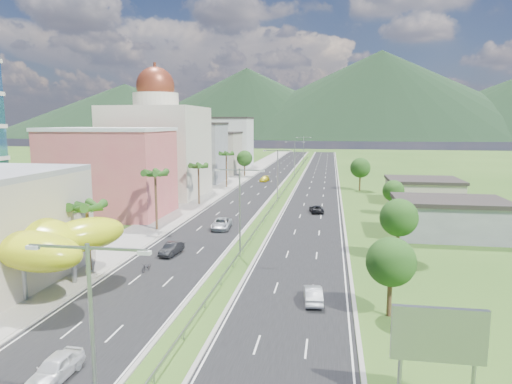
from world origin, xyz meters
The scene contains 36 objects.
ground centered at (0.00, 0.00, 0.00)m, with size 500.00×500.00×0.00m, color #2D5119.
road_left centered at (-7.50, 90.00, 0.02)m, with size 11.00×260.00×0.04m, color black.
road_right centered at (7.50, 90.00, 0.02)m, with size 11.00×260.00×0.04m, color black.
sidewalk_left centered at (-17.00, 90.00, 0.06)m, with size 7.00×260.00×0.12m, color gray.
median_guardrail centered at (0.00, 71.99, 0.62)m, with size 0.10×216.06×0.76m.
streetlight_median_a centered at (0.00, -25.00, 6.75)m, with size 6.04×0.25×11.00m.
streetlight_median_b centered at (0.00, 10.00, 6.75)m, with size 6.04×0.25×11.00m.
streetlight_median_c centered at (0.00, 50.00, 6.75)m, with size 6.04×0.25×11.00m.
streetlight_median_d centered at (0.00, 95.00, 6.75)m, with size 6.04×0.25×11.00m.
streetlight_median_e centered at (0.00, 140.00, 6.75)m, with size 6.04×0.25×11.00m.
lime_canopy centered at (-20.00, -4.00, 4.99)m, with size 18.00×15.00×7.40m.
pink_shophouse centered at (-28.00, 32.00, 7.50)m, with size 20.00×15.00×15.00m, color #D0555D.
domed_building centered at (-28.00, 55.00, 11.35)m, with size 20.00×20.00×28.70m.
midrise_grey centered at (-27.00, 80.00, 8.00)m, with size 16.00×15.00×16.00m, color gray.
midrise_beige centered at (-27.00, 102.00, 6.50)m, with size 16.00×15.00×13.00m, color #B6AC96.
midrise_white centered at (-27.00, 125.00, 9.00)m, with size 16.00×15.00×18.00m, color silver.
billboard centered at (17.00, -18.00, 4.42)m, with size 5.20×0.35×6.20m.
shed_near centered at (28.00, 25.00, 2.50)m, with size 15.00×10.00×5.00m, color gray.
shed_far centered at (30.00, 55.00, 2.20)m, with size 14.00×12.00×4.40m, color #B6AC96.
palm_tree_b centered at (-15.50, 2.00, 7.06)m, with size 3.60×3.60×8.10m.
palm_tree_c centered at (-15.50, 22.00, 8.50)m, with size 3.60×3.60×9.60m.
palm_tree_d centered at (-15.50, 45.00, 7.54)m, with size 3.60×3.60×8.60m.
palm_tree_e centered at (-15.50, 70.00, 8.31)m, with size 3.60×3.60×9.40m.
leafy_tree_lfar centered at (-15.50, 95.00, 5.58)m, with size 4.90×4.90×8.05m.
leafy_tree_ra centered at (16.00, -5.00, 4.78)m, with size 4.20×4.20×6.90m.
leafy_tree_rb centered at (19.00, 12.00, 5.18)m, with size 4.55×4.55×7.47m.
leafy_tree_rc centered at (22.00, 40.00, 4.37)m, with size 3.85×3.85×6.33m.
leafy_tree_rd centered at (18.00, 70.00, 5.58)m, with size 4.90×4.90×8.05m.
mountain_ridge centered at (60.00, 450.00, 0.00)m, with size 860.00×140.00×90.00m, color black, non-canonical shape.
car_white_near_left centered at (-6.36, -18.70, 0.83)m, with size 1.86×4.62×1.58m, color silver.
car_dark_left centered at (-8.66, 9.50, 0.78)m, with size 1.56×4.48×1.48m, color black.
car_silver_mid_left centered at (-5.82, 24.27, 0.85)m, with size 2.70×5.86×1.63m, color #A9ADB1.
car_yellow_far_left centered at (-7.55, 83.28, 0.75)m, with size 2.00×4.92×1.43m, color gold.
car_silver_right centered at (9.47, -3.07, 0.78)m, with size 1.58×4.52×1.49m, color #B9BBC1.
car_dark_far_right centered at (8.39, 39.88, 0.71)m, with size 2.22×4.81×1.34m, color black.
motorcycle centered at (-9.24, 2.90, 0.61)m, with size 0.54×1.79×1.15m, color black.
Camera 1 is at (10.75, -43.46, 16.37)m, focal length 32.00 mm.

